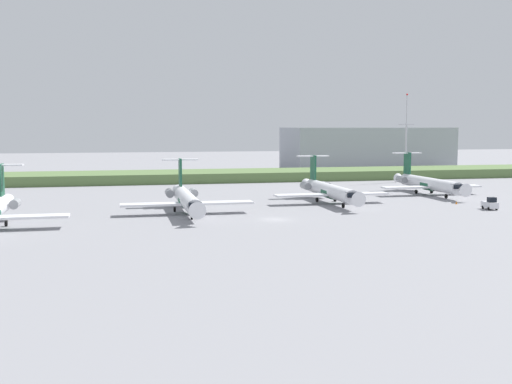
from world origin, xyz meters
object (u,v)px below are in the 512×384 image
object	(u,v)px
regional_jet_second	(186,199)
regional_jet_fourth	(428,183)
antenna_mast	(406,146)
regional_jet_third	(329,190)
baggage_tug	(490,204)
safety_cone_front_marker	(456,203)

from	to	relation	value
regional_jet_second	regional_jet_fourth	distance (m)	58.98
regional_jet_fourth	antenna_mast	size ratio (longest dim) A/B	1.29
regional_jet_third	baggage_tug	world-z (taller)	regional_jet_third
regional_jet_fourth	baggage_tug	size ratio (longest dim) A/B	9.69
regional_jet_fourth	safety_cone_front_marker	size ratio (longest dim) A/B	56.36
antenna_mast	baggage_tug	world-z (taller)	antenna_mast
regional_jet_second	safety_cone_front_marker	distance (m)	52.91
regional_jet_fourth	baggage_tug	world-z (taller)	regional_jet_fourth
regional_jet_third	safety_cone_front_marker	size ratio (longest dim) A/B	56.36
regional_jet_fourth	antenna_mast	distance (m)	32.92
regional_jet_third	safety_cone_front_marker	distance (m)	24.85
antenna_mast	regional_jet_third	bearing A→B (deg)	-131.57
baggage_tug	regional_jet_fourth	bearing A→B (deg)	86.99
regional_jet_second	regional_jet_third	distance (m)	30.44
antenna_mast	safety_cone_front_marker	size ratio (longest dim) A/B	43.68
regional_jet_second	antenna_mast	xyz separation A→B (m)	(65.38, 49.26, 7.42)
regional_jet_third	baggage_tug	bearing A→B (deg)	-32.18
regional_jet_second	regional_jet_fourth	bearing A→B (deg)	18.37
regional_jet_third	safety_cone_front_marker	world-z (taller)	regional_jet_third
regional_jet_third	baggage_tug	xyz separation A→B (m)	(25.37, -15.97, -1.53)
regional_jet_second	baggage_tug	distance (m)	55.13
regional_jet_third	antenna_mast	bearing A→B (deg)	48.43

